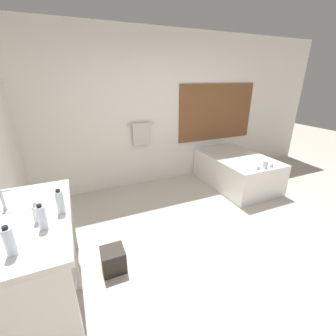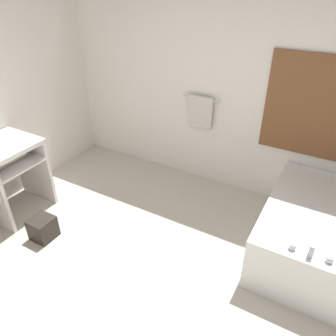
{
  "view_description": "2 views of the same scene",
  "coord_description": "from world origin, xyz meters",
  "px_view_note": "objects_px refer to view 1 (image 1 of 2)",
  "views": [
    {
      "loc": [
        -1.45,
        -1.67,
        1.91
      ],
      "look_at": [
        -0.31,
        0.94,
        0.77
      ],
      "focal_mm": 24.0,
      "sensor_mm": 36.0,
      "label": 1
    },
    {
      "loc": [
        1.24,
        -1.4,
        2.54
      ],
      "look_at": [
        -0.16,
        1.09,
        0.77
      ],
      "focal_mm": 35.0,
      "sensor_mm": 36.0,
      "label": 2
    }
  ],
  "objects_px": {
    "water_bottle_2": "(9,242)",
    "waste_bin": "(113,260)",
    "water_bottle_3": "(42,217)",
    "soap_dispenser": "(37,214)",
    "bathtub": "(236,169)",
    "water_bottle_1": "(60,202)"
  },
  "relations": [
    {
      "from": "soap_dispenser",
      "to": "bathtub",
      "type": "bearing_deg",
      "value": 24.32
    },
    {
      "from": "water_bottle_1",
      "to": "soap_dispenser",
      "type": "height_order",
      "value": "water_bottle_1"
    },
    {
      "from": "bathtub",
      "to": "water_bottle_3",
      "type": "bearing_deg",
      "value": -153.76
    },
    {
      "from": "soap_dispenser",
      "to": "water_bottle_3",
      "type": "bearing_deg",
      "value": -66.6
    },
    {
      "from": "water_bottle_3",
      "to": "soap_dispenser",
      "type": "height_order",
      "value": "water_bottle_3"
    },
    {
      "from": "bathtub",
      "to": "waste_bin",
      "type": "distance_m",
      "value": 2.83
    },
    {
      "from": "water_bottle_1",
      "to": "waste_bin",
      "type": "distance_m",
      "value": 0.96
    },
    {
      "from": "bathtub",
      "to": "waste_bin",
      "type": "relative_size",
      "value": 5.99
    },
    {
      "from": "water_bottle_3",
      "to": "soap_dispenser",
      "type": "bearing_deg",
      "value": 113.4
    },
    {
      "from": "water_bottle_1",
      "to": "water_bottle_3",
      "type": "xyz_separation_m",
      "value": [
        -0.12,
        -0.17,
        -0.01
      ]
    },
    {
      "from": "water_bottle_3",
      "to": "waste_bin",
      "type": "relative_size",
      "value": 0.79
    },
    {
      "from": "water_bottle_2",
      "to": "bathtub",
      "type": "bearing_deg",
      "value": 28.12
    },
    {
      "from": "bathtub",
      "to": "water_bottle_3",
      "type": "xyz_separation_m",
      "value": [
        -3.05,
        -1.5,
        0.68
      ]
    },
    {
      "from": "waste_bin",
      "to": "water_bottle_1",
      "type": "bearing_deg",
      "value": -157.64
    },
    {
      "from": "water_bottle_3",
      "to": "waste_bin",
      "type": "distance_m",
      "value": 1.05
    },
    {
      "from": "water_bottle_3",
      "to": "soap_dispenser",
      "type": "relative_size",
      "value": 1.18
    },
    {
      "from": "water_bottle_2",
      "to": "waste_bin",
      "type": "bearing_deg",
      "value": 39.55
    },
    {
      "from": "water_bottle_3",
      "to": "water_bottle_2",
      "type": "bearing_deg",
      "value": -127.07
    },
    {
      "from": "water_bottle_1",
      "to": "water_bottle_2",
      "type": "height_order",
      "value": "water_bottle_1"
    },
    {
      "from": "soap_dispenser",
      "to": "water_bottle_1",
      "type": "bearing_deg",
      "value": 22.41
    },
    {
      "from": "water_bottle_2",
      "to": "waste_bin",
      "type": "relative_size",
      "value": 0.82
    },
    {
      "from": "water_bottle_2",
      "to": "water_bottle_3",
      "type": "distance_m",
      "value": 0.27
    }
  ]
}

